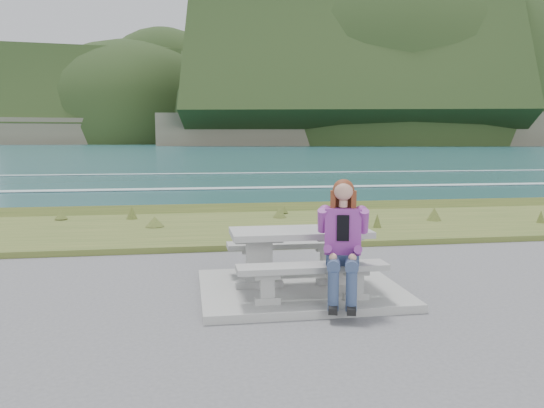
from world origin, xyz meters
The scene contains 9 objects.
concrete_slab centered at (0.00, 0.00, 0.05)m, with size 2.60×2.10×0.10m, color gray.
picnic_table centered at (0.00, 0.00, 0.68)m, with size 1.80×0.75×0.75m.
bench_landward centered at (0.00, -0.70, 0.45)m, with size 1.80×0.35×0.45m.
bench_seaward centered at (0.00, 0.70, 0.45)m, with size 1.80×0.35×0.45m.
grass_verge centered at (0.00, 5.00, 0.00)m, with size 160.00×4.50×0.22m, color #33501E.
shore_drop centered at (0.00, 7.90, 0.00)m, with size 160.00×0.80×2.20m, color brown.
ocean centered at (0.00, 25.09, -1.74)m, with size 1600.00×1600.00×0.09m.
headland_range centered at (190.24, 398.21, 9.95)m, with size 729.83×363.95×217.32m.
seated_woman centered at (0.33, -0.83, 0.64)m, with size 0.59×0.81×1.45m.
Camera 1 is at (-1.44, -6.65, 2.02)m, focal length 35.00 mm.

